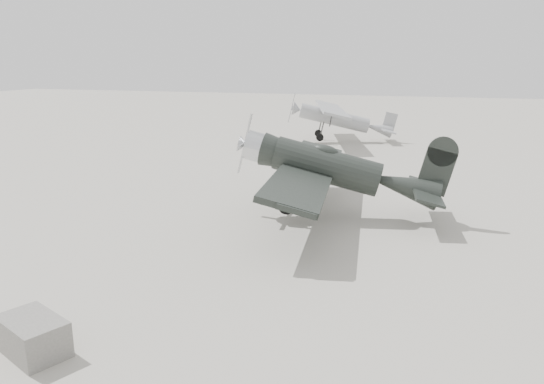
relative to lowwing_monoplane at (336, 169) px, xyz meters
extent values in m
plane|color=gray|center=(0.05, -6.23, -1.92)|extent=(160.00, 160.00, 0.00)
cylinder|color=black|center=(-0.37, -0.05, 0.07)|extent=(4.23, 1.82, 1.30)
cone|color=black|center=(2.68, 0.35, 0.11)|extent=(2.55, 1.51, 1.21)
cylinder|color=silver|center=(-3.18, -0.42, 0.07)|extent=(0.98, 1.25, 1.15)
cone|color=silver|center=(-3.73, -0.49, 0.07)|extent=(0.39, 0.56, 0.52)
cube|color=silver|center=(-3.67, -0.48, 0.07)|extent=(0.08, 0.17, 2.42)
ellipsoid|color=black|center=(-0.55, -0.07, 0.64)|extent=(1.10, 0.76, 0.43)
cube|color=black|center=(-1.01, -0.13, -0.26)|extent=(3.38, 11.32, 0.20)
cube|color=black|center=(3.41, 0.45, 0.16)|extent=(1.52, 4.01, 0.09)
cube|color=black|center=(3.55, 0.46, 0.95)|extent=(1.12, 0.24, 1.67)
cylinder|color=black|center=(-1.22, -1.43, -1.53)|extent=(0.65, 0.23, 0.63)
cylinder|color=black|center=(-1.54, 1.06, -1.53)|extent=(0.65, 0.23, 0.63)
cylinder|color=#333333|center=(-1.22, -1.43, -0.91)|extent=(0.11, 0.11, 1.30)
cylinder|color=#333333|center=(-1.54, 1.06, -0.91)|extent=(0.11, 0.11, 1.30)
cylinder|color=black|center=(3.64, 0.48, -0.29)|extent=(0.21, 0.10, 0.20)
cylinder|color=#929497|center=(-4.06, 19.42, -0.14)|extent=(5.27, 2.51, 1.09)
cone|color=#929497|center=(-0.72, 20.41, -0.14)|extent=(2.00, 1.46, 0.99)
cone|color=#929497|center=(-6.82, 18.61, -0.14)|extent=(0.86, 1.16, 1.03)
cube|color=#929497|center=(-7.21, 18.49, -0.14)|extent=(0.09, 0.15, 2.19)
cube|color=#929497|center=(-4.44, 19.31, 0.48)|extent=(4.91, 11.03, 0.18)
cube|color=#929497|center=(-0.24, 20.55, -0.09)|extent=(1.81, 3.50, 0.08)
cube|color=#929497|center=(-0.14, 20.57, 0.56)|extent=(0.88, 0.33, 1.29)
cylinder|color=black|center=(-4.51, 18.15, -1.65)|extent=(0.57, 0.29, 0.56)
cylinder|color=black|center=(-5.13, 20.25, -1.65)|extent=(0.57, 0.29, 0.56)
cylinder|color=#333333|center=(-4.51, 18.15, -1.08)|extent=(0.11, 0.11, 1.19)
cylinder|color=#333333|center=(-5.13, 20.25, -1.08)|extent=(0.11, 0.11, 1.19)
cylinder|color=black|center=(-0.05, 20.60, -0.43)|extent=(0.19, 0.12, 0.18)
cube|color=slate|center=(-4.05, -11.73, -1.54)|extent=(1.81, 1.50, 0.78)
camera|label=1|loc=(3.84, -19.71, 4.09)|focal=35.00mm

